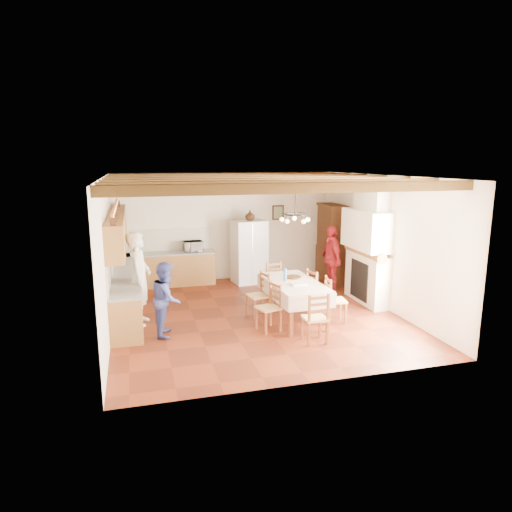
{
  "coord_description": "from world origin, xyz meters",
  "views": [
    {
      "loc": [
        -2.47,
        -9.19,
        3.32
      ],
      "look_at": [
        0.1,
        0.3,
        1.25
      ],
      "focal_mm": 32.0,
      "sensor_mm": 36.0,
      "label": 1
    }
  ],
  "objects_px": {
    "hutch": "(331,243)",
    "chair_left_far": "(258,295)",
    "microwave": "(193,246)",
    "refrigerator": "(249,252)",
    "person_man": "(139,278)",
    "chair_right_far": "(318,290)",
    "chair_end_near": "(315,317)",
    "person_woman_red": "(331,259)",
    "chair_left_near": "(268,307)",
    "dining_table": "(294,286)",
    "chair_end_far": "(277,283)",
    "person_woman_blue": "(167,299)",
    "chair_right_near": "(336,299)"
  },
  "relations": [
    {
      "from": "person_man",
      "to": "dining_table",
      "type": "bearing_deg",
      "value": -91.15
    },
    {
      "from": "microwave",
      "to": "chair_end_far",
      "type": "bearing_deg",
      "value": -59.34
    },
    {
      "from": "chair_left_far",
      "to": "chair_right_far",
      "type": "height_order",
      "value": "same"
    },
    {
      "from": "person_man",
      "to": "person_woman_blue",
      "type": "xyz_separation_m",
      "value": [
        0.48,
        -0.75,
        -0.25
      ]
    },
    {
      "from": "refrigerator",
      "to": "person_woman_blue",
      "type": "relative_size",
      "value": 1.2
    },
    {
      "from": "refrigerator",
      "to": "chair_left_near",
      "type": "relative_size",
      "value": 1.8
    },
    {
      "from": "chair_end_far",
      "to": "dining_table",
      "type": "bearing_deg",
      "value": -99.38
    },
    {
      "from": "refrigerator",
      "to": "person_man",
      "type": "bearing_deg",
      "value": -145.83
    },
    {
      "from": "refrigerator",
      "to": "dining_table",
      "type": "distance_m",
      "value": 3.2
    },
    {
      "from": "chair_end_far",
      "to": "chair_left_far",
      "type": "bearing_deg",
      "value": -139.22
    },
    {
      "from": "refrigerator",
      "to": "chair_left_far",
      "type": "xyz_separation_m",
      "value": [
        -0.51,
        -2.79,
        -0.38
      ]
    },
    {
      "from": "chair_end_near",
      "to": "refrigerator",
      "type": "bearing_deg",
      "value": -87.92
    },
    {
      "from": "chair_end_far",
      "to": "person_woman_red",
      "type": "height_order",
      "value": "person_woman_red"
    },
    {
      "from": "hutch",
      "to": "person_woman_blue",
      "type": "height_order",
      "value": "hutch"
    },
    {
      "from": "chair_end_near",
      "to": "person_woman_red",
      "type": "relative_size",
      "value": 0.56
    },
    {
      "from": "chair_end_near",
      "to": "person_man",
      "type": "bearing_deg",
      "value": -30.42
    },
    {
      "from": "chair_left_far",
      "to": "microwave",
      "type": "distance_m",
      "value": 3.25
    },
    {
      "from": "dining_table",
      "to": "person_woman_red",
      "type": "distance_m",
      "value": 2.38
    },
    {
      "from": "chair_end_far",
      "to": "person_woman_blue",
      "type": "distance_m",
      "value": 2.98
    },
    {
      "from": "hutch",
      "to": "chair_left_far",
      "type": "relative_size",
      "value": 2.24
    },
    {
      "from": "hutch",
      "to": "chair_left_near",
      "type": "xyz_separation_m",
      "value": [
        -2.74,
        -3.14,
        -0.6
      ]
    },
    {
      "from": "chair_end_near",
      "to": "hutch",
      "type": "bearing_deg",
      "value": -117.29
    },
    {
      "from": "hutch",
      "to": "microwave",
      "type": "height_order",
      "value": "hutch"
    },
    {
      "from": "dining_table",
      "to": "person_woman_blue",
      "type": "height_order",
      "value": "person_woman_blue"
    },
    {
      "from": "chair_end_near",
      "to": "person_woman_red",
      "type": "xyz_separation_m",
      "value": [
        1.65,
        2.98,
        0.38
      ]
    },
    {
      "from": "chair_right_far",
      "to": "chair_end_near",
      "type": "bearing_deg",
      "value": 142.59
    },
    {
      "from": "hutch",
      "to": "chair_right_near",
      "type": "bearing_deg",
      "value": -108.28
    },
    {
      "from": "refrigerator",
      "to": "person_woman_red",
      "type": "xyz_separation_m",
      "value": [
        1.77,
        -1.47,
        -0.0
      ]
    },
    {
      "from": "chair_end_near",
      "to": "chair_end_far",
      "type": "relative_size",
      "value": 1.0
    },
    {
      "from": "chair_left_far",
      "to": "chair_end_far",
      "type": "bearing_deg",
      "value": 127.87
    },
    {
      "from": "chair_left_near",
      "to": "person_woman_red",
      "type": "xyz_separation_m",
      "value": [
        2.31,
        2.17,
        0.38
      ]
    },
    {
      "from": "hutch",
      "to": "microwave",
      "type": "bearing_deg",
      "value": 172.33
    },
    {
      "from": "person_woman_red",
      "to": "dining_table",
      "type": "bearing_deg",
      "value": -41.47
    },
    {
      "from": "chair_left_far",
      "to": "chair_right_near",
      "type": "bearing_deg",
      "value": 51.61
    },
    {
      "from": "dining_table",
      "to": "microwave",
      "type": "distance_m",
      "value": 3.85
    },
    {
      "from": "chair_right_near",
      "to": "person_man",
      "type": "bearing_deg",
      "value": 84.34
    },
    {
      "from": "chair_end_near",
      "to": "microwave",
      "type": "xyz_separation_m",
      "value": [
        -1.62,
        4.71,
        0.56
      ]
    },
    {
      "from": "chair_left_far",
      "to": "microwave",
      "type": "height_order",
      "value": "microwave"
    },
    {
      "from": "chair_right_near",
      "to": "chair_left_far",
      "type": "bearing_deg",
      "value": 71.01
    },
    {
      "from": "person_woman_blue",
      "to": "microwave",
      "type": "xyz_separation_m",
      "value": [
        0.99,
        3.6,
        0.32
      ]
    },
    {
      "from": "dining_table",
      "to": "person_man",
      "type": "distance_m",
      "value": 3.19
    },
    {
      "from": "chair_end_far",
      "to": "chair_right_near",
      "type": "bearing_deg",
      "value": -71.35
    },
    {
      "from": "person_man",
      "to": "person_woman_red",
      "type": "distance_m",
      "value": 4.87
    },
    {
      "from": "dining_table",
      "to": "refrigerator",
      "type": "bearing_deg",
      "value": 92.68
    },
    {
      "from": "chair_left_near",
      "to": "microwave",
      "type": "distance_m",
      "value": 4.06
    },
    {
      "from": "refrigerator",
      "to": "chair_right_far",
      "type": "distance_m",
      "value": 2.95
    },
    {
      "from": "chair_right_far",
      "to": "chair_end_near",
      "type": "relative_size",
      "value": 1.0
    },
    {
      "from": "person_man",
      "to": "person_woman_blue",
      "type": "bearing_deg",
      "value": -137.2
    },
    {
      "from": "chair_end_far",
      "to": "person_woman_blue",
      "type": "xyz_separation_m",
      "value": [
        -2.65,
        -1.34,
        0.24
      ]
    },
    {
      "from": "chair_left_far",
      "to": "chair_right_far",
      "type": "relative_size",
      "value": 1.0
    }
  ]
}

